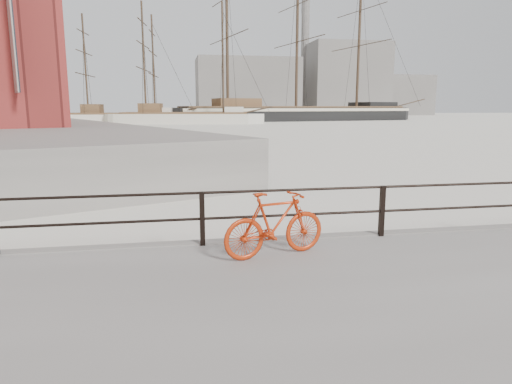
{
  "coord_description": "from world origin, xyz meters",
  "views": [
    {
      "loc": [
        -3.98,
        -8.26,
        2.85
      ],
      "look_at": [
        -2.2,
        1.5,
        1.0
      ],
      "focal_mm": 32.0,
      "sensor_mm": 36.0,
      "label": 1
    }
  ],
  "objects_px": {
    "barque_black": "(296,121)",
    "bicycle": "(275,224)",
    "schooner_left": "(123,123)",
    "schooner_mid": "(185,124)"
  },
  "relations": [
    {
      "from": "bicycle",
      "to": "schooner_left",
      "type": "xyz_separation_m",
      "value": [
        -10.45,
        78.17,
        -0.91
      ]
    },
    {
      "from": "schooner_mid",
      "to": "bicycle",
      "type": "bearing_deg",
      "value": -82.48
    },
    {
      "from": "schooner_mid",
      "to": "schooner_left",
      "type": "relative_size",
      "value": 1.14
    },
    {
      "from": "bicycle",
      "to": "schooner_mid",
      "type": "height_order",
      "value": "schooner_mid"
    },
    {
      "from": "barque_black",
      "to": "schooner_left",
      "type": "distance_m",
      "value": 35.71
    },
    {
      "from": "bicycle",
      "to": "barque_black",
      "type": "relative_size",
      "value": 0.03
    },
    {
      "from": "barque_black",
      "to": "bicycle",
      "type": "bearing_deg",
      "value": -117.98
    },
    {
      "from": "barque_black",
      "to": "schooner_mid",
      "type": "bearing_deg",
      "value": -163.31
    },
    {
      "from": "bicycle",
      "to": "schooner_mid",
      "type": "relative_size",
      "value": 0.06
    },
    {
      "from": "schooner_mid",
      "to": "schooner_left",
      "type": "distance_m",
      "value": 11.74
    }
  ]
}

